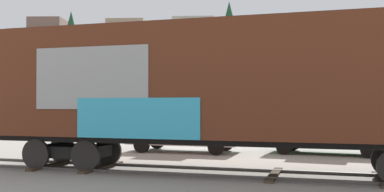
{
  "coord_description": "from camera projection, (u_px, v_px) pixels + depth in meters",
  "views": [
    {
      "loc": [
        2.39,
        -12.84,
        1.99
      ],
      "look_at": [
        -0.73,
        1.19,
        2.24
      ],
      "focal_mm": 42.54,
      "sensor_mm": 36.0,
      "label": 1
    }
  ],
  "objects": [
    {
      "name": "ground_plane",
      "position": [
        208.0,
        173.0,
        13.02
      ],
      "size": [
        260.0,
        260.0,
        0.0
      ],
      "primitive_type": "plane",
      "color": "gray"
    },
    {
      "name": "track",
      "position": [
        238.0,
        173.0,
        12.82
      ],
      "size": [
        59.96,
        5.8,
        0.08
      ],
      "color": "#4C4742",
      "rests_on": "ground_plane"
    },
    {
      "name": "parked_car_green",
      "position": [
        326.0,
        133.0,
        18.09
      ],
      "size": [
        4.84,
        2.65,
        1.7
      ],
      "color": "#1E5933",
      "rests_on": "ground_plane"
    },
    {
      "name": "freight_car",
      "position": [
        231.0,
        84.0,
        12.92
      ],
      "size": [
        15.92,
        3.87,
        4.47
      ],
      "color": "#5B2B19",
      "rests_on": "ground_plane"
    },
    {
      "name": "hillside",
      "position": [
        277.0,
        79.0,
        69.44
      ],
      "size": [
        129.44,
        32.48,
        15.9
      ],
      "color": "silver",
      "rests_on": "ground_plane"
    },
    {
      "name": "parked_car_white",
      "position": [
        184.0,
        133.0,
        18.95
      ],
      "size": [
        4.73,
        2.25,
        1.57
      ],
      "color": "silver",
      "rests_on": "ground_plane"
    }
  ]
}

